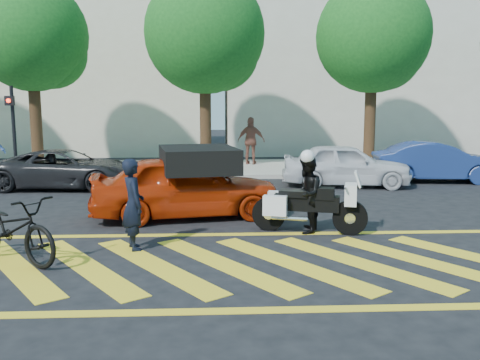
{
  "coord_description": "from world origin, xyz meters",
  "views": [
    {
      "loc": [
        0.39,
        -7.94,
        2.56
      ],
      "look_at": [
        0.88,
        2.23,
        1.05
      ],
      "focal_mm": 38.0,
      "sensor_mm": 36.0,
      "label": 1
    }
  ],
  "objects_px": {
    "police_motorcycle": "(307,205)",
    "parked_mid_right": "(346,165)",
    "officer_moto": "(307,195)",
    "bicycle": "(12,229)",
    "officer_bike": "(133,204)",
    "parked_right": "(436,162)",
    "red_convertible": "(186,186)",
    "parked_mid_left": "(66,169)"
  },
  "relations": [
    {
      "from": "police_motorcycle",
      "to": "parked_mid_right",
      "type": "xyz_separation_m",
      "value": [
        2.28,
        5.79,
        0.13
      ]
    },
    {
      "from": "parked_mid_right",
      "to": "officer_moto",
      "type": "bearing_deg",
      "value": 165.71
    },
    {
      "from": "bicycle",
      "to": "police_motorcycle",
      "type": "xyz_separation_m",
      "value": [
        5.17,
        1.71,
        0.0
      ]
    },
    {
      "from": "officer_bike",
      "to": "officer_moto",
      "type": "distance_m",
      "value": 3.45
    },
    {
      "from": "parked_mid_right",
      "to": "police_motorcycle",
      "type": "bearing_deg",
      "value": 165.82
    },
    {
      "from": "officer_moto",
      "to": "parked_right",
      "type": "distance_m",
      "value": 8.63
    },
    {
      "from": "red_convertible",
      "to": "parked_mid_right",
      "type": "distance_m",
      "value": 6.43
    },
    {
      "from": "officer_moto",
      "to": "officer_bike",
      "type": "bearing_deg",
      "value": -56.04
    },
    {
      "from": "parked_mid_right",
      "to": "parked_right",
      "type": "xyz_separation_m",
      "value": [
        3.26,
        0.8,
        -0.01
      ]
    },
    {
      "from": "bicycle",
      "to": "police_motorcycle",
      "type": "relative_size",
      "value": 0.93
    },
    {
      "from": "red_convertible",
      "to": "police_motorcycle",
      "type": "bearing_deg",
      "value": -131.16
    },
    {
      "from": "red_convertible",
      "to": "bicycle",
      "type": "bearing_deg",
      "value": 130.6
    },
    {
      "from": "officer_bike",
      "to": "bicycle",
      "type": "bearing_deg",
      "value": 86.83
    },
    {
      "from": "bicycle",
      "to": "parked_right",
      "type": "relative_size",
      "value": 0.52
    },
    {
      "from": "police_motorcycle",
      "to": "officer_moto",
      "type": "relative_size",
      "value": 1.46
    },
    {
      "from": "police_motorcycle",
      "to": "parked_right",
      "type": "distance_m",
      "value": 8.61
    },
    {
      "from": "red_convertible",
      "to": "parked_right",
      "type": "bearing_deg",
      "value": -67.91
    },
    {
      "from": "bicycle",
      "to": "officer_moto",
      "type": "height_order",
      "value": "officer_moto"
    },
    {
      "from": "parked_mid_right",
      "to": "parked_mid_left",
      "type": "bearing_deg",
      "value": 97.29
    },
    {
      "from": "officer_moto",
      "to": "parked_mid_right",
      "type": "xyz_separation_m",
      "value": [
        2.29,
        5.8,
        -0.09
      ]
    },
    {
      "from": "parked_mid_right",
      "to": "officer_bike",
      "type": "bearing_deg",
      "value": 148.11
    },
    {
      "from": "police_motorcycle",
      "to": "officer_bike",
      "type": "bearing_deg",
      "value": -145.96
    },
    {
      "from": "parked_right",
      "to": "bicycle",
      "type": "bearing_deg",
      "value": 133.62
    },
    {
      "from": "police_motorcycle",
      "to": "parked_mid_left",
      "type": "bearing_deg",
      "value": 154.4
    },
    {
      "from": "parked_mid_left",
      "to": "officer_bike",
      "type": "bearing_deg",
      "value": -150.99
    },
    {
      "from": "bicycle",
      "to": "police_motorcycle",
      "type": "distance_m",
      "value": 5.44
    },
    {
      "from": "officer_moto",
      "to": "parked_mid_right",
      "type": "bearing_deg",
      "value": 174.73
    },
    {
      "from": "bicycle",
      "to": "parked_mid_left",
      "type": "relative_size",
      "value": 0.49
    },
    {
      "from": "bicycle",
      "to": "red_convertible",
      "type": "distance_m",
      "value": 4.18
    },
    {
      "from": "red_convertible",
      "to": "parked_right",
      "type": "xyz_separation_m",
      "value": [
        8.06,
        5.07,
        -0.06
      ]
    },
    {
      "from": "parked_mid_left",
      "to": "parked_mid_right",
      "type": "relative_size",
      "value": 1.08
    },
    {
      "from": "officer_bike",
      "to": "parked_right",
      "type": "xyz_separation_m",
      "value": [
        8.84,
        7.65,
        -0.15
      ]
    },
    {
      "from": "police_motorcycle",
      "to": "red_convertible",
      "type": "distance_m",
      "value": 2.95
    },
    {
      "from": "officer_bike",
      "to": "parked_mid_left",
      "type": "xyz_separation_m",
      "value": [
        -3.15,
        6.85,
        -0.21
      ]
    },
    {
      "from": "officer_moto",
      "to": "police_motorcycle",
      "type": "bearing_deg",
      "value": 137.91
    },
    {
      "from": "parked_mid_left",
      "to": "bicycle",
      "type": "bearing_deg",
      "value": -165.98
    },
    {
      "from": "officer_moto",
      "to": "red_convertible",
      "type": "relative_size",
      "value": 0.36
    },
    {
      "from": "police_motorcycle",
      "to": "officer_moto",
      "type": "distance_m",
      "value": 0.22
    },
    {
      "from": "officer_bike",
      "to": "officer_moto",
      "type": "relative_size",
      "value": 1.05
    },
    {
      "from": "parked_mid_right",
      "to": "red_convertible",
      "type": "bearing_deg",
      "value": 138.93
    },
    {
      "from": "bicycle",
      "to": "parked_mid_left",
      "type": "bearing_deg",
      "value": 43.56
    },
    {
      "from": "red_convertible",
      "to": "parked_right",
      "type": "distance_m",
      "value": 9.52
    }
  ]
}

